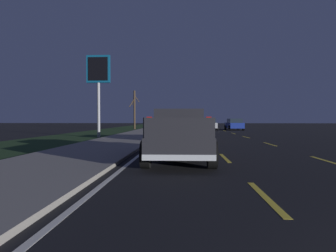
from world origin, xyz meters
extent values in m
plane|color=black|center=(27.00, 0.00, 0.00)|extent=(144.00, 144.00, 0.00)
cube|color=gray|center=(27.00, 7.45, 0.06)|extent=(108.00, 4.00, 0.12)
cube|color=#1E3819|center=(27.00, 12.45, 0.00)|extent=(108.00, 6.00, 0.01)
cube|color=yellow|center=(9.33, -1.75, 0.00)|extent=(2.40, 0.14, 0.01)
cube|color=yellow|center=(16.02, -1.75, 0.00)|extent=(2.40, 0.14, 0.01)
cube|color=yellow|center=(22.43, -1.75, 0.00)|extent=(2.40, 0.14, 0.01)
cube|color=yellow|center=(28.38, -1.75, 0.00)|extent=(2.40, 0.14, 0.01)
cube|color=yellow|center=(34.78, -1.75, 0.00)|extent=(2.40, 0.14, 0.01)
cube|color=yellow|center=(40.80, -1.75, 0.00)|extent=(2.40, 0.14, 0.01)
cube|color=yellow|center=(47.36, -1.75, 0.00)|extent=(2.40, 0.14, 0.01)
cube|color=yellow|center=(52.86, -1.75, 0.00)|extent=(2.40, 0.14, 0.01)
cube|color=yellow|center=(58.11, -1.75, 0.00)|extent=(2.40, 0.14, 0.01)
cube|color=yellow|center=(63.87, -1.75, 0.00)|extent=(2.40, 0.14, 0.01)
cube|color=yellow|center=(70.17, -1.75, 0.00)|extent=(2.40, 0.14, 0.01)
cube|color=yellow|center=(77.12, -1.75, 0.00)|extent=(2.40, 0.14, 0.01)
cube|color=yellow|center=(4.52, 1.75, 0.00)|extent=(2.40, 0.14, 0.01)
cube|color=yellow|center=(9.90, 1.75, 0.00)|extent=(2.40, 0.14, 0.01)
cube|color=yellow|center=(16.19, 1.75, 0.00)|extent=(2.40, 0.14, 0.01)
cube|color=yellow|center=(22.99, 1.75, 0.00)|extent=(2.40, 0.14, 0.01)
cube|color=yellow|center=(28.42, 1.75, 0.00)|extent=(2.40, 0.14, 0.01)
cube|color=yellow|center=(33.66, 1.75, 0.00)|extent=(2.40, 0.14, 0.01)
cube|color=yellow|center=(38.89, 1.75, 0.00)|extent=(2.40, 0.14, 0.01)
cube|color=yellow|center=(45.89, 1.75, 0.00)|extent=(2.40, 0.14, 0.01)
cube|color=yellow|center=(51.54, 1.75, 0.00)|extent=(2.40, 0.14, 0.01)
cube|color=yellow|center=(56.86, 1.75, 0.00)|extent=(2.40, 0.14, 0.01)
cube|color=yellow|center=(63.05, 1.75, 0.00)|extent=(2.40, 0.14, 0.01)
cube|color=yellow|center=(69.35, 1.75, 0.00)|extent=(2.40, 0.14, 0.01)
cube|color=yellow|center=(74.41, 1.75, 0.00)|extent=(2.40, 0.14, 0.01)
cube|color=silver|center=(27.00, 5.15, 0.00)|extent=(108.00, 0.14, 0.01)
cube|color=#232328|center=(9.32, 3.50, 0.67)|extent=(5.44, 2.12, 0.60)
cube|color=#232328|center=(10.51, 3.53, 1.42)|extent=(2.20, 1.89, 0.90)
cube|color=#1E2833|center=(9.46, 3.50, 1.47)|extent=(0.07, 1.44, 0.50)
cube|color=#232328|center=(8.22, 4.42, 1.25)|extent=(3.03, 0.15, 0.56)
cube|color=#232328|center=(8.26, 2.54, 1.25)|extent=(3.03, 0.15, 0.56)
cube|color=#232328|center=(6.66, 3.44, 1.25)|extent=(0.12, 1.88, 0.56)
cube|color=silver|center=(6.66, 3.44, 0.45)|extent=(0.16, 2.00, 0.16)
cube|color=red|center=(6.65, 4.24, 1.45)|extent=(0.06, 0.14, 0.20)
cube|color=red|center=(6.69, 2.64, 1.45)|extent=(0.06, 0.14, 0.20)
cylinder|color=black|center=(11.08, 4.54, 0.42)|extent=(0.84, 0.28, 0.84)
cylinder|color=black|center=(11.13, 2.54, 0.42)|extent=(0.84, 0.28, 0.84)
cylinder|color=black|center=(7.52, 4.46, 0.42)|extent=(0.84, 0.28, 0.84)
cylinder|color=black|center=(7.56, 2.46, 0.42)|extent=(0.84, 0.28, 0.84)
cube|color=#9E845B|center=(17.92, 3.50, 0.63)|extent=(4.43, 1.86, 0.70)
cube|color=#1E2833|center=(17.67, 3.50, 1.26)|extent=(2.49, 1.62, 0.56)
cylinder|color=black|center=(19.43, 4.37, 0.34)|extent=(0.68, 0.22, 0.68)
cylinder|color=black|center=(19.40, 2.57, 0.34)|extent=(0.68, 0.22, 0.68)
cylinder|color=black|center=(16.44, 4.42, 0.34)|extent=(0.68, 0.22, 0.68)
cylinder|color=black|center=(16.41, 2.62, 0.34)|extent=(0.68, 0.22, 0.68)
cube|color=red|center=(15.77, 3.53, 0.68)|extent=(0.10, 1.51, 0.10)
cube|color=#B2B5BA|center=(37.79, -0.08, 0.63)|extent=(4.42, 1.84, 0.70)
cube|color=#1E2833|center=(37.54, -0.08, 1.26)|extent=(2.48, 1.61, 0.56)
cylinder|color=black|center=(39.28, 0.84, 0.34)|extent=(0.68, 0.22, 0.68)
cylinder|color=black|center=(39.30, -0.96, 0.34)|extent=(0.68, 0.22, 0.68)
cylinder|color=black|center=(36.29, 0.81, 0.34)|extent=(0.68, 0.22, 0.68)
cylinder|color=black|center=(36.31, -0.99, 0.34)|extent=(0.68, 0.22, 0.68)
cube|color=red|center=(35.64, -0.09, 0.68)|extent=(0.09, 1.51, 0.10)
cube|color=navy|center=(37.24, -3.37, 0.63)|extent=(4.45, 1.92, 0.70)
cube|color=#1E2833|center=(36.99, -3.38, 1.26)|extent=(2.51, 1.65, 0.56)
cylinder|color=black|center=(38.71, -2.43, 0.34)|extent=(0.68, 0.22, 0.68)
cylinder|color=black|center=(38.76, -4.23, 0.34)|extent=(0.68, 0.22, 0.68)
cylinder|color=black|center=(35.72, -2.51, 0.34)|extent=(0.68, 0.22, 0.68)
cylinder|color=black|center=(35.77, -4.31, 0.34)|extent=(0.68, 0.22, 0.68)
cube|color=red|center=(35.09, -3.43, 0.68)|extent=(0.12, 1.51, 0.10)
cylinder|color=#99999E|center=(21.44, 10.22, 3.30)|extent=(0.24, 0.24, 6.61)
cube|color=navy|center=(21.44, 10.22, 5.51)|extent=(0.24, 1.90, 2.20)
cube|color=black|center=(21.31, 10.22, 5.51)|extent=(0.04, 1.60, 1.87)
cylinder|color=#423323|center=(39.63, 10.55, 2.80)|extent=(0.28, 0.28, 5.61)
cylinder|color=#423323|center=(39.92, 10.56, 4.58)|extent=(0.66, 0.12, 0.98)
cylinder|color=#423323|center=(39.25, 10.85, 3.83)|extent=(0.83, 0.74, 1.34)
cylinder|color=#423323|center=(40.03, 10.77, 4.32)|extent=(0.88, 0.56, 1.57)
cylinder|color=#423323|center=(39.93, 10.27, 4.47)|extent=(0.67, 0.67, 1.02)
camera|label=1|loc=(-0.90, 3.29, 1.49)|focal=30.07mm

